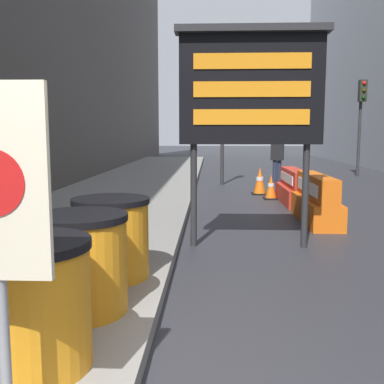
{
  "coord_description": "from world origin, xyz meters",
  "views": [
    {
      "loc": [
        0.48,
        -2.28,
        1.73
      ],
      "look_at": [
        0.04,
        8.25,
        0.35
      ],
      "focal_mm": 42.0,
      "sensor_mm": 36.0,
      "label": 1
    }
  ],
  "objects_px": {
    "barrel_drum_back": "(111,238)",
    "traffic_cone_far": "(305,200)",
    "message_board": "(251,89)",
    "barrel_drum_foreground": "(29,304)",
    "jersey_barrier_orange_far": "(316,201)",
    "jersey_barrier_red_striped": "(294,188)",
    "traffic_cone_mid": "(260,181)",
    "traffic_light_far_side": "(361,107)",
    "traffic_cone_near": "(271,187)",
    "pedestrian_worker": "(277,155)",
    "barrel_drum_middle": "(81,263)",
    "traffic_light_near_curb": "(223,99)"
  },
  "relations": [
    {
      "from": "barrel_drum_back",
      "to": "traffic_cone_far",
      "type": "relative_size",
      "value": 1.57
    },
    {
      "from": "message_board",
      "to": "barrel_drum_foreground",
      "type": "bearing_deg",
      "value": -114.51
    },
    {
      "from": "message_board",
      "to": "jersey_barrier_orange_far",
      "type": "relative_size",
      "value": 1.5
    },
    {
      "from": "barrel_drum_foreground",
      "to": "jersey_barrier_red_striped",
      "type": "xyz_separation_m",
      "value": [
        3.27,
        8.3,
        -0.22
      ]
    },
    {
      "from": "traffic_cone_mid",
      "to": "traffic_light_far_side",
      "type": "relative_size",
      "value": 0.21
    },
    {
      "from": "traffic_cone_near",
      "to": "pedestrian_worker",
      "type": "xyz_separation_m",
      "value": [
        0.67,
        3.54,
        0.68
      ]
    },
    {
      "from": "message_board",
      "to": "traffic_cone_mid",
      "type": "relative_size",
      "value": 4.15
    },
    {
      "from": "traffic_cone_mid",
      "to": "traffic_light_far_side",
      "type": "height_order",
      "value": "traffic_light_far_side"
    },
    {
      "from": "traffic_cone_far",
      "to": "pedestrian_worker",
      "type": "height_order",
      "value": "pedestrian_worker"
    },
    {
      "from": "barrel_drum_foreground",
      "to": "traffic_cone_far",
      "type": "distance_m",
      "value": 7.77
    },
    {
      "from": "jersey_barrier_red_striped",
      "to": "traffic_light_far_side",
      "type": "relative_size",
      "value": 0.55
    },
    {
      "from": "barrel_drum_back",
      "to": "traffic_light_far_side",
      "type": "xyz_separation_m",
      "value": [
        7.02,
        13.49,
        2.16
      ]
    },
    {
      "from": "traffic_cone_far",
      "to": "traffic_light_far_side",
      "type": "distance_m",
      "value": 9.57
    },
    {
      "from": "message_board",
      "to": "jersey_barrier_orange_far",
      "type": "distance_m",
      "value": 3.18
    },
    {
      "from": "barrel_drum_middle",
      "to": "jersey_barrier_red_striped",
      "type": "distance_m",
      "value": 8.0
    },
    {
      "from": "traffic_cone_mid",
      "to": "jersey_barrier_orange_far",
      "type": "bearing_deg",
      "value": -80.43
    },
    {
      "from": "traffic_cone_far",
      "to": "barrel_drum_middle",
      "type": "bearing_deg",
      "value": -117.95
    },
    {
      "from": "traffic_light_far_side",
      "to": "barrel_drum_back",
      "type": "bearing_deg",
      "value": -117.48
    },
    {
      "from": "barrel_drum_foreground",
      "to": "traffic_cone_mid",
      "type": "bearing_deg",
      "value": 75.27
    },
    {
      "from": "barrel_drum_back",
      "to": "jersey_barrier_red_striped",
      "type": "height_order",
      "value": "barrel_drum_back"
    },
    {
      "from": "message_board",
      "to": "traffic_cone_near",
      "type": "distance_m",
      "value": 5.55
    },
    {
      "from": "barrel_drum_middle",
      "to": "traffic_cone_far",
      "type": "xyz_separation_m",
      "value": [
        3.22,
        6.06,
        -0.32
      ]
    },
    {
      "from": "barrel_drum_back",
      "to": "traffic_cone_near",
      "type": "xyz_separation_m",
      "value": [
        2.67,
        7.05,
        -0.28
      ]
    },
    {
      "from": "jersey_barrier_red_striped",
      "to": "traffic_cone_far",
      "type": "relative_size",
      "value": 3.76
    },
    {
      "from": "jersey_barrier_orange_far",
      "to": "traffic_light_far_side",
      "type": "height_order",
      "value": "traffic_light_far_side"
    },
    {
      "from": "traffic_light_near_curb",
      "to": "jersey_barrier_red_striped",
      "type": "bearing_deg",
      "value": -66.84
    },
    {
      "from": "barrel_drum_foreground",
      "to": "traffic_cone_mid",
      "type": "xyz_separation_m",
      "value": [
        2.6,
        9.91,
        -0.21
      ]
    },
    {
      "from": "traffic_cone_mid",
      "to": "traffic_cone_far",
      "type": "bearing_deg",
      "value": -76.76
    },
    {
      "from": "jersey_barrier_red_striped",
      "to": "barrel_drum_foreground",
      "type": "bearing_deg",
      "value": -111.52
    },
    {
      "from": "barrel_drum_middle",
      "to": "jersey_barrier_red_striped",
      "type": "relative_size",
      "value": 0.42
    },
    {
      "from": "jersey_barrier_red_striped",
      "to": "pedestrian_worker",
      "type": "relative_size",
      "value": 1.24
    },
    {
      "from": "pedestrian_worker",
      "to": "barrel_drum_back",
      "type": "bearing_deg",
      "value": 82.96
    },
    {
      "from": "message_board",
      "to": "pedestrian_worker",
      "type": "height_order",
      "value": "message_board"
    },
    {
      "from": "barrel_drum_middle",
      "to": "jersey_barrier_red_striped",
      "type": "bearing_deg",
      "value": 66.38
    },
    {
      "from": "traffic_cone_near",
      "to": "traffic_light_near_curb",
      "type": "distance_m",
      "value": 4.28
    },
    {
      "from": "traffic_light_far_side",
      "to": "pedestrian_worker",
      "type": "distance_m",
      "value": 5.01
    },
    {
      "from": "traffic_light_far_side",
      "to": "pedestrian_worker",
      "type": "bearing_deg",
      "value": -141.72
    },
    {
      "from": "barrel_drum_back",
      "to": "message_board",
      "type": "xyz_separation_m",
      "value": [
        1.67,
        1.99,
        1.78
      ]
    },
    {
      "from": "traffic_cone_near",
      "to": "pedestrian_worker",
      "type": "bearing_deg",
      "value": 79.32
    },
    {
      "from": "traffic_light_near_curb",
      "to": "pedestrian_worker",
      "type": "height_order",
      "value": "traffic_light_near_curb"
    },
    {
      "from": "barrel_drum_foreground",
      "to": "jersey_barrier_red_striped",
      "type": "height_order",
      "value": "barrel_drum_foreground"
    },
    {
      "from": "barrel_drum_middle",
      "to": "traffic_cone_mid",
      "type": "bearing_deg",
      "value": 74.15
    },
    {
      "from": "barrel_drum_middle",
      "to": "jersey_barrier_orange_far",
      "type": "height_order",
      "value": "barrel_drum_middle"
    },
    {
      "from": "jersey_barrier_red_striped",
      "to": "pedestrian_worker",
      "type": "distance_m",
      "value": 4.28
    },
    {
      "from": "jersey_barrier_orange_far",
      "to": "traffic_light_far_side",
      "type": "bearing_deg",
      "value": 67.79
    },
    {
      "from": "traffic_light_far_side",
      "to": "pedestrian_worker",
      "type": "height_order",
      "value": "traffic_light_far_side"
    },
    {
      "from": "message_board",
      "to": "traffic_cone_far",
      "type": "bearing_deg",
      "value": 64.33
    },
    {
      "from": "traffic_cone_far",
      "to": "traffic_light_near_curb",
      "type": "distance_m",
      "value": 6.04
    },
    {
      "from": "traffic_cone_near",
      "to": "barrel_drum_middle",
      "type": "bearing_deg",
      "value": -108.81
    },
    {
      "from": "pedestrian_worker",
      "to": "traffic_cone_mid",
      "type": "bearing_deg",
      "value": 82.27
    }
  ]
}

